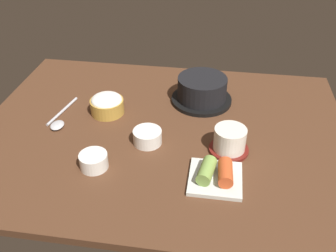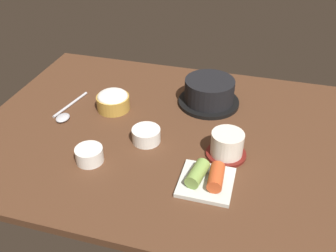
% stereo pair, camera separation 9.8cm
% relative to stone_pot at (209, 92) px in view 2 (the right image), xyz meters
% --- Properties ---
extents(dining_table, '(1.00, 0.76, 0.02)m').
position_rel_stone_pot_xyz_m(dining_table, '(-0.09, -0.17, -0.05)').
color(dining_table, '#4C2D1C').
rests_on(dining_table, ground).
extents(stone_pot, '(0.18, 0.18, 0.08)m').
position_rel_stone_pot_xyz_m(stone_pot, '(0.00, 0.00, 0.00)').
color(stone_pot, black).
rests_on(stone_pot, dining_table).
extents(rice_bowl, '(0.10, 0.10, 0.06)m').
position_rel_stone_pot_xyz_m(rice_bowl, '(-0.26, -0.10, -0.01)').
color(rice_bowl, '#B78C38').
rests_on(rice_bowl, dining_table).
extents(tea_cup_with_saucer, '(0.10, 0.10, 0.07)m').
position_rel_stone_pot_xyz_m(tea_cup_with_saucer, '(0.09, -0.23, -0.01)').
color(tea_cup_with_saucer, maroon).
rests_on(tea_cup_with_saucer, dining_table).
extents(banchan_cup_center, '(0.07, 0.07, 0.04)m').
position_rel_stone_pot_xyz_m(banchan_cup_center, '(-0.12, -0.23, -0.02)').
color(banchan_cup_center, white).
rests_on(banchan_cup_center, dining_table).
extents(kimchi_plate, '(0.12, 0.12, 0.04)m').
position_rel_stone_pot_xyz_m(kimchi_plate, '(0.06, -0.34, -0.02)').
color(kimchi_plate, silver).
rests_on(kimchi_plate, dining_table).
extents(side_bowl_near, '(0.07, 0.07, 0.04)m').
position_rel_stone_pot_xyz_m(side_bowl_near, '(-0.23, -0.34, -0.02)').
color(side_bowl_near, white).
rests_on(side_bowl_near, dining_table).
extents(spoon, '(0.05, 0.17, 0.01)m').
position_rel_stone_pot_xyz_m(spoon, '(-0.38, -0.17, -0.03)').
color(spoon, '#B7B7BC').
rests_on(spoon, dining_table).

